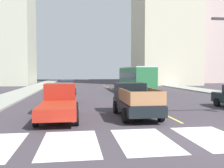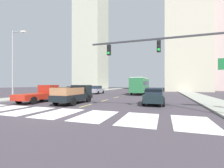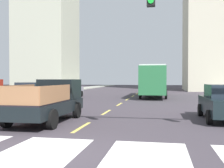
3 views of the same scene
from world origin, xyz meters
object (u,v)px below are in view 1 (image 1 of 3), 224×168
(city_bus, at_px, (136,77))
(sedan_far, at_px, (68,87))
(pickup_dark, at_px, (59,103))
(pickup_stakebed, at_px, (134,101))
(sedan_mid, at_px, (64,93))

(city_bus, distance_m, sedan_far, 9.24)
(city_bus, bearing_deg, pickup_dark, -114.75)
(pickup_stakebed, relative_size, sedan_mid, 1.18)
(sedan_far, height_order, sedan_mid, same)
(pickup_dark, xyz_separation_m, sedan_mid, (-0.09, 7.36, -0.06))
(pickup_dark, height_order, sedan_mid, pickup_dark)
(pickup_dark, bearing_deg, sedan_far, 86.88)
(pickup_stakebed, height_order, sedan_far, pickup_stakebed)
(pickup_dark, distance_m, city_bus, 19.97)
(pickup_dark, bearing_deg, sedan_mid, 87.44)
(pickup_stakebed, height_order, sedan_mid, pickup_stakebed)
(pickup_stakebed, height_order, pickup_dark, same)
(pickup_stakebed, distance_m, pickup_dark, 4.48)
(pickup_stakebed, distance_m, sedan_far, 16.07)
(city_bus, relative_size, sedan_far, 2.45)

